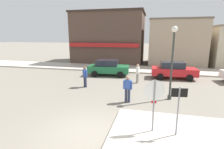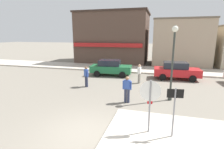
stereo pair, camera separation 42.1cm
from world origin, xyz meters
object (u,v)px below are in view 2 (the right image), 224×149
(parked_car_nearest, at_px, (111,67))
(pedestrian_kerb_side, at_px, (139,73))
(stop_sign, at_px, (150,100))
(one_way_sign, at_px, (174,108))
(parked_car_second, at_px, (176,70))
(pedestrian_crossing_far, at_px, (127,89))
(lamp_post, at_px, (173,53))
(pedestrian_crossing_near, at_px, (86,76))

(parked_car_nearest, relative_size, pedestrian_kerb_side, 2.57)
(stop_sign, bearing_deg, one_way_sign, -6.41)
(parked_car_second, height_order, pedestrian_kerb_side, pedestrian_kerb_side)
(pedestrian_crossing_far, bearing_deg, lamp_post, 23.92)
(parked_car_second, bearing_deg, one_way_sign, -94.92)
(pedestrian_crossing_far, bearing_deg, pedestrian_kerb_side, 87.63)
(parked_car_second, xyz_separation_m, pedestrian_crossing_near, (-6.94, -4.47, 0.06))
(stop_sign, xyz_separation_m, parked_car_second, (1.77, 10.07, -0.71))
(one_way_sign, relative_size, pedestrian_crossing_near, 1.30)
(one_way_sign, relative_size, parked_car_second, 0.52)
(pedestrian_crossing_near, distance_m, pedestrian_kerb_side, 4.39)
(lamp_post, bearing_deg, pedestrian_crossing_near, 168.33)
(stop_sign, xyz_separation_m, pedestrian_kerb_side, (-1.31, 7.72, -0.65))
(pedestrian_kerb_side, bearing_deg, parked_car_second, 37.35)
(pedestrian_crossing_far, distance_m, pedestrian_kerb_side, 4.50)
(pedestrian_crossing_near, relative_size, pedestrian_crossing_far, 1.00)
(stop_sign, distance_m, parked_car_second, 10.25)
(parked_car_nearest, xyz_separation_m, pedestrian_kerb_side, (3.09, -2.17, 0.06))
(pedestrian_kerb_side, bearing_deg, one_way_sign, -74.19)
(stop_sign, xyz_separation_m, lamp_post, (1.01, 4.33, 1.44))
(lamp_post, distance_m, pedestrian_kerb_side, 4.61)
(one_way_sign, distance_m, parked_car_nearest, 11.32)
(lamp_post, bearing_deg, one_way_sign, -91.46)
(lamp_post, relative_size, pedestrian_crossing_near, 2.82)
(stop_sign, bearing_deg, pedestrian_crossing_far, 115.01)
(lamp_post, bearing_deg, stop_sign, -103.15)
(parked_car_second, relative_size, pedestrian_crossing_near, 2.52)
(pedestrian_crossing_far, bearing_deg, parked_car_second, 64.48)
(pedestrian_crossing_near, bearing_deg, one_way_sign, -43.28)
(parked_car_second, bearing_deg, pedestrian_crossing_near, -147.21)
(lamp_post, bearing_deg, parked_car_second, 82.44)
(parked_car_second, relative_size, pedestrian_crossing_far, 2.52)
(parked_car_nearest, distance_m, pedestrian_crossing_far, 7.28)
(parked_car_nearest, height_order, pedestrian_crossing_far, pedestrian_crossing_far)
(parked_car_nearest, bearing_deg, stop_sign, -65.97)
(pedestrian_kerb_side, bearing_deg, pedestrian_crossing_far, -92.37)
(lamp_post, distance_m, pedestrian_crossing_near, 6.64)
(pedestrian_kerb_side, bearing_deg, pedestrian_crossing_near, -151.24)
(parked_car_nearest, relative_size, parked_car_second, 1.02)
(stop_sign, distance_m, pedestrian_crossing_near, 7.65)
(stop_sign, relative_size, pedestrian_kerb_side, 1.43)
(parked_car_second, distance_m, pedestrian_crossing_far, 7.60)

